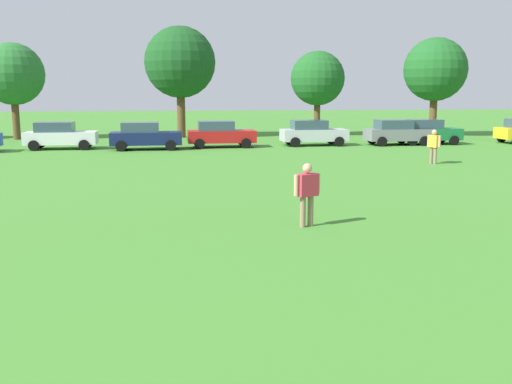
% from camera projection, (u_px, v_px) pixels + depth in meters
% --- Properties ---
extents(ground_plane, '(160.00, 160.00, 0.00)m').
position_uv_depth(ground_plane, '(150.00, 161.00, 29.51)').
color(ground_plane, '#42842D').
extents(adult_bystander, '(0.76, 0.48, 1.68)m').
position_uv_depth(adult_bystander, '(307.00, 189.00, 15.08)').
color(adult_bystander, '#8C7259').
rests_on(adult_bystander, ground).
extents(bystander_near_trees, '(0.50, 0.75, 1.69)m').
position_uv_depth(bystander_near_trees, '(434.00, 144.00, 28.34)').
color(bystander_near_trees, '#8C7259').
rests_on(bystander_near_trees, ground).
extents(parked_car_white_1, '(4.30, 2.02, 1.68)m').
position_uv_depth(parked_car_white_1, '(60.00, 135.00, 35.67)').
color(parked_car_white_1, white).
rests_on(parked_car_white_1, ground).
extents(parked_car_navy_2, '(4.30, 2.02, 1.68)m').
position_uv_depth(parked_car_navy_2, '(145.00, 136.00, 35.37)').
color(parked_car_navy_2, '#141E4C').
rests_on(parked_car_navy_2, ground).
extents(parked_car_red_3, '(4.30, 2.02, 1.68)m').
position_uv_depth(parked_car_red_3, '(220.00, 134.00, 36.87)').
color(parked_car_red_3, red).
rests_on(parked_car_red_3, ground).
extents(parked_car_silver_4, '(4.30, 2.02, 1.68)m').
position_uv_depth(parked_car_silver_4, '(313.00, 133.00, 38.05)').
color(parked_car_silver_4, silver).
rests_on(parked_car_silver_4, ground).
extents(parked_car_gray_5, '(4.30, 2.02, 1.68)m').
position_uv_depth(parked_car_gray_5, '(397.00, 132.00, 38.48)').
color(parked_car_gray_5, slate).
rests_on(parked_car_gray_5, ground).
extents(parked_car_green_6, '(4.30, 2.02, 1.68)m').
position_uv_depth(parked_car_green_6, '(426.00, 132.00, 38.98)').
color(parked_car_green_6, '#196B38').
rests_on(parked_car_green_6, ground).
extents(tree_left, '(4.54, 4.54, 7.07)m').
position_uv_depth(tree_left, '(13.00, 74.00, 42.31)').
color(tree_left, brown).
rests_on(tree_left, ground).
extents(tree_center, '(5.44, 5.44, 8.47)m').
position_uv_depth(tree_center, '(180.00, 63.00, 44.16)').
color(tree_center, brown).
rests_on(tree_center, ground).
extents(tree_right, '(4.33, 4.33, 6.75)m').
position_uv_depth(tree_right, '(318.00, 79.00, 46.27)').
color(tree_right, brown).
rests_on(tree_right, ground).
extents(tree_far_right, '(4.96, 4.96, 7.74)m').
position_uv_depth(tree_far_right, '(435.00, 70.00, 45.55)').
color(tree_far_right, brown).
rests_on(tree_far_right, ground).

